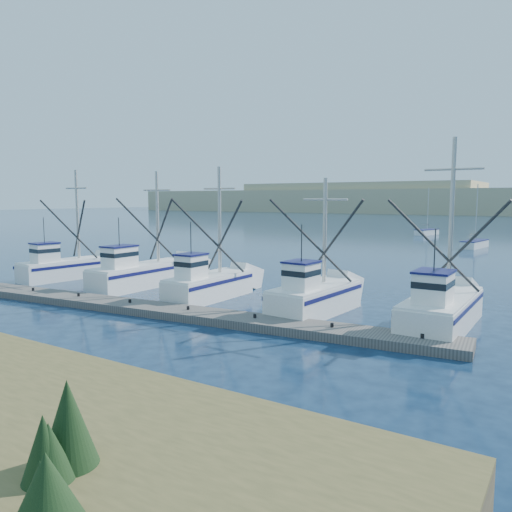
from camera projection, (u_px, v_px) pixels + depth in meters
The scene contains 5 objects.
ground at pixel (178, 359), 19.74m from camera, with size 500.00×500.00×0.00m, color #0C1D35.
floating_dock at pixel (158, 310), 27.50m from camera, with size 32.10×2.14×0.43m, color slate.
trawler_fleet at pixel (214, 284), 31.40m from camera, with size 31.25×8.84×9.34m.
sailboat_near at pixel (475, 244), 63.84m from camera, with size 2.60×6.09×8.10m.
sailboat_far at pixel (427, 232), 86.38m from camera, with size 3.11×5.73×8.10m.
Camera 1 is at (12.93, -14.45, 6.34)m, focal length 35.00 mm.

